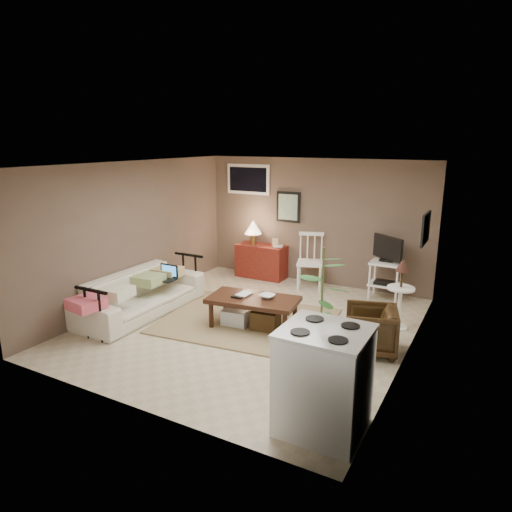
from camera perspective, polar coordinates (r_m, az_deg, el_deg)
The scene contains 20 objects.
floor at distance 7.00m, azimuth -0.57°, elevation -8.63°, with size 5.00×5.00×0.00m, color #C1B293.
art_back at distance 8.99m, azimuth 4.06°, elevation 6.13°, with size 0.50×0.03×0.60m, color black.
art_right at distance 6.84m, azimuth 20.45°, elevation 3.24°, with size 0.03×0.60×0.45m, color black.
window at distance 9.34m, azimuth -0.98°, elevation 9.56°, with size 0.96×0.03×0.60m, color white.
rug at distance 7.12m, azimuth -1.13°, elevation -8.10°, with size 2.53×2.02×0.02m, color #9A8059.
coffee_table at distance 6.81m, azimuth -0.43°, elevation -6.76°, with size 1.40×0.85×0.50m.
sofa at distance 7.54m, azimuth -14.17°, elevation -3.77°, with size 2.26×0.66×0.88m, color beige.
sofa_pillows at distance 7.30m, azimuth -15.28°, elevation -3.62°, with size 0.43×2.15×0.15m, color beige, non-canonical shape.
sofa_end_rails at distance 7.48m, azimuth -13.40°, elevation -4.38°, with size 0.61×2.26×0.76m, color black, non-canonical shape.
laptop at distance 7.65m, azimuth -11.06°, elevation -2.33°, with size 0.35×0.25×0.24m.
red_console at distance 9.25m, azimuth 0.59°, elevation -0.23°, with size 1.01×0.45×1.16m.
spindle_chair at distance 8.62m, azimuth 6.77°, elevation -0.84°, with size 0.59×0.59×1.04m.
tv_stand at distance 8.23m, azimuth 15.96°, elevation -1.24°, with size 0.58×0.44×1.13m.
side_table at distance 6.99m, azimuth 17.68°, elevation -3.59°, with size 0.40×0.40×1.06m.
armchair at distance 6.25m, azimuth 14.12°, elevation -8.66°, with size 0.66×0.61×0.67m, color black.
potted_plant at distance 5.19m, azimuth 8.19°, elevation -6.86°, with size 0.41×0.41×1.63m.
stove at distance 4.53m, azimuth 8.45°, elevation -15.08°, with size 0.80×0.75×1.05m.
bowl at distance 6.70m, azimuth 1.40°, elevation -4.38°, with size 0.22×0.05×0.22m, color black.
book_table at distance 6.88m, azimuth -2.14°, elevation -3.74°, with size 0.18×0.02×0.25m, color black.
book_console at distance 9.02m, azimuth 2.27°, elevation 1.91°, with size 0.18×0.02×0.24m, color black.
Camera 1 is at (3.14, -5.62, 2.74)m, focal length 32.00 mm.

